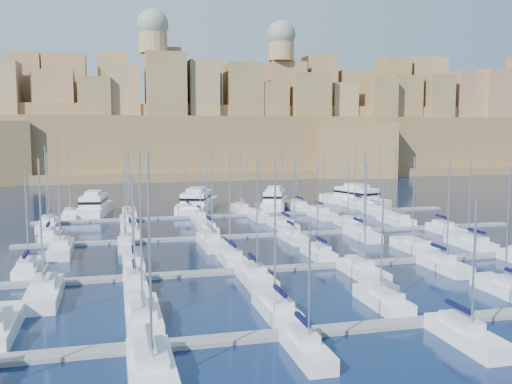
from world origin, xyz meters
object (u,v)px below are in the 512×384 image
object	(u,v)px
sailboat_4	(509,289)
motor_yacht_b	(197,202)
sailboat_2	(276,308)
motor_yacht_c	(274,201)
motor_yacht_d	(355,198)
motor_yacht_a	(94,206)

from	to	relation	value
sailboat_4	motor_yacht_b	bearing A→B (deg)	107.25
sailboat_2	sailboat_4	bearing A→B (deg)	0.53
motor_yacht_b	motor_yacht_c	world-z (taller)	same
motor_yacht_c	motor_yacht_d	size ratio (longest dim) A/B	0.87
motor_yacht_a	motor_yacht_c	xyz separation A→B (m)	(38.12, -0.18, 0.00)
motor_yacht_a	motor_yacht_b	size ratio (longest dim) A/B	0.83
sailboat_2	motor_yacht_d	world-z (taller)	sailboat_2
sailboat_4	motor_yacht_d	size ratio (longest dim) A/B	0.72
sailboat_4	motor_yacht_a	size ratio (longest dim) A/B	0.82
motor_yacht_b	motor_yacht_c	bearing A→B (deg)	-5.82
sailboat_2	motor_yacht_d	distance (m)	81.36
sailboat_2	motor_yacht_b	bearing A→B (deg)	87.49
sailboat_2	motor_yacht_c	distance (m)	72.74
sailboat_4	motor_yacht_c	world-z (taller)	sailboat_4
sailboat_2	motor_yacht_d	bearing A→B (deg)	60.88
sailboat_4	motor_yacht_c	distance (m)	69.94
motor_yacht_a	motor_yacht_d	world-z (taller)	same
motor_yacht_b	motor_yacht_c	size ratio (longest dim) A/B	1.22
motor_yacht_b	motor_yacht_d	world-z (taller)	same
motor_yacht_c	motor_yacht_d	bearing A→B (deg)	3.25
sailboat_4	motor_yacht_c	size ratio (longest dim) A/B	0.83
sailboat_4	motor_yacht_d	bearing A→B (deg)	78.62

